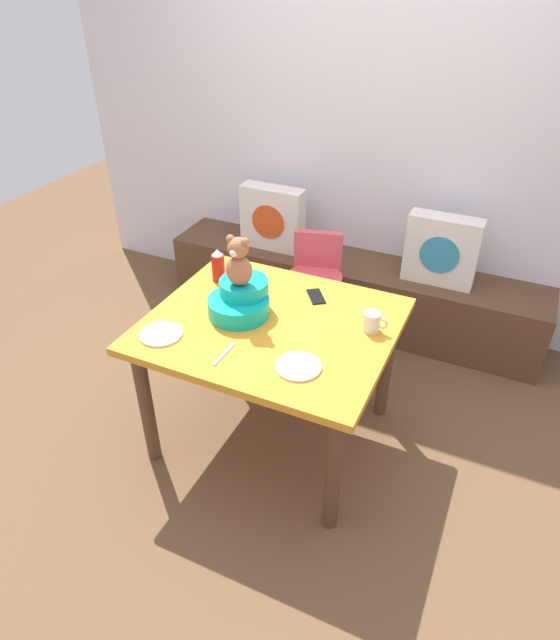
{
  "coord_description": "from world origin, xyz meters",
  "views": [
    {
      "loc": [
        0.96,
        -1.96,
        2.23
      ],
      "look_at": [
        0.0,
        0.1,
        0.69
      ],
      "focal_mm": 30.94,
      "sensor_mm": 36.0,
      "label": 1
    }
  ],
  "objects_px": {
    "pillow_floral_left": "(273,218)",
    "coffee_mug": "(372,322)",
    "infant_seat_teal": "(240,300)",
    "ketchup_bottle": "(218,266)",
    "teddy_bear": "(239,262)",
    "cell_phone": "(316,296)",
    "highchair": "(315,280)",
    "pillow_floral_right": "(442,250)",
    "dining_table": "(271,339)",
    "dinner_plate_near": "(161,334)",
    "dinner_plate_far": "(298,366)"
  },
  "relations": [
    {
      "from": "pillow_floral_left",
      "to": "coffee_mug",
      "type": "relative_size",
      "value": 3.67
    },
    {
      "from": "infant_seat_teal",
      "to": "ketchup_bottle",
      "type": "bearing_deg",
      "value": 138.13
    },
    {
      "from": "teddy_bear",
      "to": "cell_phone",
      "type": "xyz_separation_m",
      "value": [
        0.28,
        0.29,
        -0.27
      ]
    },
    {
      "from": "pillow_floral_left",
      "to": "ketchup_bottle",
      "type": "distance_m",
      "value": 1.01
    },
    {
      "from": "pillow_floral_left",
      "to": "highchair",
      "type": "distance_m",
      "value": 0.66
    },
    {
      "from": "pillow_floral_right",
      "to": "coffee_mug",
      "type": "bearing_deg",
      "value": -96.32
    },
    {
      "from": "dining_table",
      "to": "cell_phone",
      "type": "xyz_separation_m",
      "value": [
        0.11,
        0.3,
        0.11
      ]
    },
    {
      "from": "infant_seat_teal",
      "to": "coffee_mug",
      "type": "xyz_separation_m",
      "value": [
        0.63,
        0.12,
        -0.02
      ]
    },
    {
      "from": "highchair",
      "to": "dinner_plate_near",
      "type": "bearing_deg",
      "value": -106.0
    },
    {
      "from": "dining_table",
      "to": "infant_seat_teal",
      "type": "distance_m",
      "value": 0.25
    },
    {
      "from": "pillow_floral_right",
      "to": "cell_phone",
      "type": "distance_m",
      "value": 1.04
    },
    {
      "from": "dining_table",
      "to": "dinner_plate_far",
      "type": "bearing_deg",
      "value": -45.92
    },
    {
      "from": "pillow_floral_left",
      "to": "dinner_plate_near",
      "type": "distance_m",
      "value": 1.55
    },
    {
      "from": "cell_phone",
      "to": "highchair",
      "type": "bearing_deg",
      "value": 75.79
    },
    {
      "from": "coffee_mug",
      "to": "highchair",
      "type": "bearing_deg",
      "value": 128.9
    },
    {
      "from": "highchair",
      "to": "dinner_plate_near",
      "type": "xyz_separation_m",
      "value": [
        -0.32,
        -1.13,
        0.22
      ]
    },
    {
      "from": "pillow_floral_left",
      "to": "highchair",
      "type": "bearing_deg",
      "value": -40.43
    },
    {
      "from": "infant_seat_teal",
      "to": "coffee_mug",
      "type": "relative_size",
      "value": 2.75
    },
    {
      "from": "pillow_floral_right",
      "to": "dinner_plate_far",
      "type": "bearing_deg",
      "value": -102.13
    },
    {
      "from": "dining_table",
      "to": "highchair",
      "type": "bearing_deg",
      "value": 96.56
    },
    {
      "from": "dinner_plate_far",
      "to": "cell_phone",
      "type": "bearing_deg",
      "value": 104.38
    },
    {
      "from": "highchair",
      "to": "dinner_plate_far",
      "type": "bearing_deg",
      "value": -72.09
    },
    {
      "from": "coffee_mug",
      "to": "dinner_plate_far",
      "type": "xyz_separation_m",
      "value": [
        -0.2,
        -0.4,
        -0.04
      ]
    },
    {
      "from": "dining_table",
      "to": "dinner_plate_near",
      "type": "xyz_separation_m",
      "value": [
        -0.42,
        -0.31,
        0.11
      ]
    },
    {
      "from": "coffee_mug",
      "to": "cell_phone",
      "type": "bearing_deg",
      "value": 154.22
    },
    {
      "from": "dining_table",
      "to": "dinner_plate_far",
      "type": "relative_size",
      "value": 5.82
    },
    {
      "from": "highchair",
      "to": "dinner_plate_near",
      "type": "relative_size",
      "value": 3.95
    },
    {
      "from": "highchair",
      "to": "cell_phone",
      "type": "relative_size",
      "value": 5.49
    },
    {
      "from": "pillow_floral_left",
      "to": "teddy_bear",
      "type": "height_order",
      "value": "teddy_bear"
    },
    {
      "from": "highchair",
      "to": "dinner_plate_far",
      "type": "height_order",
      "value": "highchair"
    },
    {
      "from": "pillow_floral_left",
      "to": "coffee_mug",
      "type": "bearing_deg",
      "value": -46.59
    },
    {
      "from": "teddy_bear",
      "to": "cell_phone",
      "type": "height_order",
      "value": "teddy_bear"
    },
    {
      "from": "coffee_mug",
      "to": "cell_phone",
      "type": "xyz_separation_m",
      "value": [
        -0.34,
        0.17,
        -0.04
      ]
    },
    {
      "from": "pillow_floral_right",
      "to": "highchair",
      "type": "xyz_separation_m",
      "value": [
        -0.67,
        -0.42,
        -0.16
      ]
    },
    {
      "from": "dinner_plate_near",
      "to": "dinner_plate_far",
      "type": "relative_size",
      "value": 1.0
    },
    {
      "from": "coffee_mug",
      "to": "pillow_floral_left",
      "type": "bearing_deg",
      "value": 133.41
    },
    {
      "from": "infant_seat_teal",
      "to": "dinner_plate_far",
      "type": "height_order",
      "value": "infant_seat_teal"
    },
    {
      "from": "pillow_floral_right",
      "to": "dinner_plate_far",
      "type": "relative_size",
      "value": 2.2
    },
    {
      "from": "dining_table",
      "to": "highchair",
      "type": "distance_m",
      "value": 0.83
    },
    {
      "from": "pillow_floral_left",
      "to": "cell_phone",
      "type": "bearing_deg",
      "value": -53.33
    },
    {
      "from": "pillow_floral_left",
      "to": "cell_phone",
      "type": "relative_size",
      "value": 3.06
    },
    {
      "from": "highchair",
      "to": "cell_phone",
      "type": "xyz_separation_m",
      "value": [
        0.2,
        -0.51,
        0.22
      ]
    },
    {
      "from": "pillow_floral_left",
      "to": "cell_phone",
      "type": "height_order",
      "value": "pillow_floral_left"
    },
    {
      "from": "infant_seat_teal",
      "to": "dinner_plate_far",
      "type": "relative_size",
      "value": 1.65
    },
    {
      "from": "dinner_plate_far",
      "to": "ketchup_bottle",
      "type": "bearing_deg",
      "value": 143.4
    },
    {
      "from": "infant_seat_teal",
      "to": "pillow_floral_left",
      "type": "bearing_deg",
      "value": 108.62
    },
    {
      "from": "coffee_mug",
      "to": "cell_phone",
      "type": "height_order",
      "value": "coffee_mug"
    },
    {
      "from": "infant_seat_teal",
      "to": "dinner_plate_near",
      "type": "distance_m",
      "value": 0.41
    },
    {
      "from": "dining_table",
      "to": "cell_phone",
      "type": "relative_size",
      "value": 8.08
    },
    {
      "from": "dining_table",
      "to": "highchair",
      "type": "height_order",
      "value": "highchair"
    }
  ]
}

